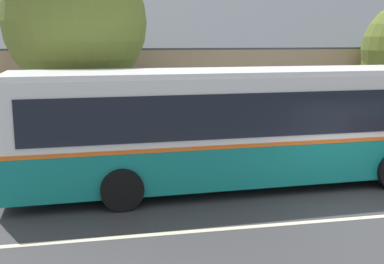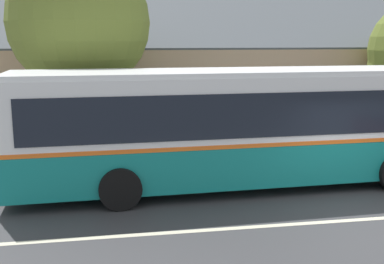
% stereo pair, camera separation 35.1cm
% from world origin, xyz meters
% --- Properties ---
extents(ground_plane, '(300.00, 300.00, 0.00)m').
position_xyz_m(ground_plane, '(0.00, 0.00, 0.00)').
color(ground_plane, '#38383A').
extents(sidewalk_far, '(60.00, 3.00, 0.15)m').
position_xyz_m(sidewalk_far, '(0.00, 6.00, 0.07)').
color(sidewalk_far, '#ADAAA3').
rests_on(sidewalk_far, ground).
extents(lane_divider_stripe, '(60.00, 0.16, 0.01)m').
position_xyz_m(lane_divider_stripe, '(0.00, 0.00, 0.00)').
color(lane_divider_stripe, beige).
rests_on(lane_divider_stripe, ground).
extents(community_building, '(25.37, 10.48, 6.97)m').
position_xyz_m(community_building, '(0.36, 13.64, 1.89)').
color(community_building, tan).
rests_on(community_building, ground).
extents(transit_bus, '(12.33, 3.04, 3.12)m').
position_xyz_m(transit_bus, '(-2.22, 2.90, 1.68)').
color(transit_bus, '#147F7A').
rests_on(transit_bus, ground).
extents(street_tree_secondary, '(4.40, 4.40, 6.60)m').
position_xyz_m(street_tree_secondary, '(-6.53, 6.46, 4.20)').
color(street_tree_secondary, '#4C3828').
rests_on(street_tree_secondary, ground).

